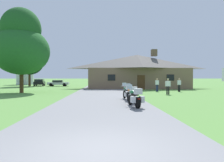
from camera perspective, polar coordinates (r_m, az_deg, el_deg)
ground_plane at (r=24.96m, az=-2.59°, el=-3.10°), size 500.00×500.00×0.00m
asphalt_driveway at (r=22.97m, az=-2.62°, el=-3.39°), size 6.40×80.00×0.06m
motorcycle_green_nearest_to_camera at (r=12.24m, az=6.30°, el=-4.58°), size 0.95×2.07×1.30m
motorcycle_orange_second_in_row at (r=14.50m, az=5.32°, el=-3.66°), size 0.71×2.08×1.30m
motorcycle_green_farthest_in_row at (r=16.42m, az=4.08°, el=-3.11°), size 0.73×2.08×1.30m
stone_lodge at (r=34.40m, az=6.88°, el=2.71°), size 16.38×7.74×6.36m
bystander_white_shirt_near_lodge at (r=27.50m, az=17.87°, el=-0.83°), size 0.37×0.49×1.67m
bystander_white_shirt_beside_signpost at (r=27.15m, az=12.21°, el=-0.83°), size 0.51×0.35×1.67m
bystander_white_shirt_by_tree at (r=22.55m, az=15.02°, el=-1.17°), size 0.54×0.28×1.69m
tree_left_far at (r=44.43m, az=-21.62°, el=5.28°), size 5.23×5.23×8.58m
tree_left_near at (r=26.57m, az=-23.54°, el=9.13°), size 6.41×6.41×9.78m
metal_silo_distant at (r=55.58m, az=-22.68°, el=2.50°), size 4.13×4.13×6.57m
parked_black_suv_far_left at (r=45.58m, az=-19.16°, el=-0.31°), size 2.61×4.85×1.40m
parked_silver_sedan_far_left at (r=43.28m, az=-14.47°, el=-0.53°), size 4.28×2.05×1.20m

